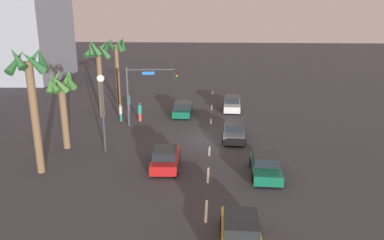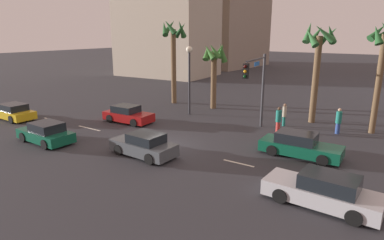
{
  "view_description": "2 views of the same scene",
  "coord_description": "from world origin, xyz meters",
  "px_view_note": "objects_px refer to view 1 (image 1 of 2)",
  "views": [
    {
      "loc": [
        -29.25,
        -0.37,
        10.12
      ],
      "look_at": [
        0.8,
        1.57,
        1.43
      ],
      "focal_mm": 34.37,
      "sensor_mm": 36.0,
      "label": 1
    },
    {
      "loc": [
        12.55,
        -15.6,
        7.01
      ],
      "look_at": [
        0.5,
        2.56,
        1.21
      ],
      "focal_mm": 30.75,
      "sensor_mm": 36.0,
      "label": 2
    }
  ],
  "objects_px": {
    "pedestrian_2": "(121,112)",
    "building_0": "(10,4)",
    "car_0": "(241,234)",
    "palm_tree_3": "(31,85)",
    "streetlamp": "(102,98)",
    "palm_tree_1": "(99,61)",
    "car_3": "(232,104)",
    "car_2": "(265,166)",
    "traffic_signal": "(145,86)",
    "palm_tree_2": "(62,92)",
    "car_1": "(165,158)",
    "pedestrian_0": "(128,102)",
    "car_4": "(234,132)",
    "pedestrian_1": "(140,111)",
    "car_5": "(183,109)",
    "palm_tree_0": "(117,55)"
  },
  "relations": [
    {
      "from": "pedestrian_2",
      "to": "building_0",
      "type": "distance_m",
      "value": 34.72
    },
    {
      "from": "car_0",
      "to": "palm_tree_3",
      "type": "relative_size",
      "value": 0.53
    },
    {
      "from": "streetlamp",
      "to": "palm_tree_1",
      "type": "bearing_deg",
      "value": 18.05
    },
    {
      "from": "streetlamp",
      "to": "palm_tree_1",
      "type": "relative_size",
      "value": 0.75
    },
    {
      "from": "car_3",
      "to": "pedestrian_2",
      "type": "relative_size",
      "value": 2.68
    },
    {
      "from": "car_0",
      "to": "building_0",
      "type": "distance_m",
      "value": 55.84
    },
    {
      "from": "car_0",
      "to": "palm_tree_1",
      "type": "distance_m",
      "value": 25.21
    },
    {
      "from": "streetlamp",
      "to": "palm_tree_1",
      "type": "xyz_separation_m",
      "value": [
        9.79,
        3.19,
        1.49
      ]
    },
    {
      "from": "car_2",
      "to": "traffic_signal",
      "type": "relative_size",
      "value": 0.75
    },
    {
      "from": "car_2",
      "to": "palm_tree_2",
      "type": "bearing_deg",
      "value": 74.42
    },
    {
      "from": "car_0",
      "to": "car_1",
      "type": "height_order",
      "value": "car_1"
    },
    {
      "from": "car_2",
      "to": "palm_tree_3",
      "type": "relative_size",
      "value": 0.5
    },
    {
      "from": "pedestrian_0",
      "to": "car_4",
      "type": "bearing_deg",
      "value": -128.24
    },
    {
      "from": "pedestrian_1",
      "to": "pedestrian_2",
      "type": "relative_size",
      "value": 1.05
    },
    {
      "from": "car_5",
      "to": "pedestrian_1",
      "type": "xyz_separation_m",
      "value": [
        -2.67,
        3.96,
        0.33
      ]
    },
    {
      "from": "car_4",
      "to": "traffic_signal",
      "type": "height_order",
      "value": "traffic_signal"
    },
    {
      "from": "pedestrian_2",
      "to": "palm_tree_0",
      "type": "height_order",
      "value": "palm_tree_0"
    },
    {
      "from": "pedestrian_1",
      "to": "palm_tree_1",
      "type": "xyz_separation_m",
      "value": [
        1.36,
        4.17,
        4.69
      ]
    },
    {
      "from": "car_4",
      "to": "pedestrian_1",
      "type": "distance_m",
      "value": 10.23
    },
    {
      "from": "palm_tree_0",
      "to": "palm_tree_1",
      "type": "height_order",
      "value": "palm_tree_1"
    },
    {
      "from": "car_3",
      "to": "pedestrian_1",
      "type": "bearing_deg",
      "value": 119.18
    },
    {
      "from": "palm_tree_2",
      "to": "palm_tree_3",
      "type": "relative_size",
      "value": 0.75
    },
    {
      "from": "car_0",
      "to": "traffic_signal",
      "type": "xyz_separation_m",
      "value": [
        18.39,
        7.68,
        3.16
      ]
    },
    {
      "from": "palm_tree_0",
      "to": "building_0",
      "type": "distance_m",
      "value": 28.35
    },
    {
      "from": "pedestrian_2",
      "to": "palm_tree_3",
      "type": "bearing_deg",
      "value": 169.4
    },
    {
      "from": "pedestrian_1",
      "to": "palm_tree_1",
      "type": "height_order",
      "value": "palm_tree_1"
    },
    {
      "from": "car_3",
      "to": "palm_tree_2",
      "type": "xyz_separation_m",
      "value": [
        -12.94,
        13.45,
        3.78
      ]
    },
    {
      "from": "palm_tree_0",
      "to": "palm_tree_2",
      "type": "bearing_deg",
      "value": 177.03
    },
    {
      "from": "palm_tree_1",
      "to": "car_0",
      "type": "bearing_deg",
      "value": -148.86
    },
    {
      "from": "pedestrian_1",
      "to": "pedestrian_2",
      "type": "distance_m",
      "value": 1.86
    },
    {
      "from": "car_0",
      "to": "palm_tree_2",
      "type": "xyz_separation_m",
      "value": [
        12.0,
        12.82,
        3.83
      ]
    },
    {
      "from": "car_1",
      "to": "pedestrian_0",
      "type": "bearing_deg",
      "value": 22.12
    },
    {
      "from": "car_1",
      "to": "traffic_signal",
      "type": "height_order",
      "value": "traffic_signal"
    },
    {
      "from": "car_1",
      "to": "palm_tree_1",
      "type": "distance_m",
      "value": 15.69
    },
    {
      "from": "car_5",
      "to": "car_3",
      "type": "bearing_deg",
      "value": -64.74
    },
    {
      "from": "car_1",
      "to": "car_5",
      "type": "xyz_separation_m",
      "value": [
        13.72,
        0.05,
        0.01
      ]
    },
    {
      "from": "car_0",
      "to": "pedestrian_2",
      "type": "height_order",
      "value": "pedestrian_2"
    },
    {
      "from": "car_5",
      "to": "palm_tree_1",
      "type": "xyz_separation_m",
      "value": [
        -1.31,
        8.13,
        5.02
      ]
    },
    {
      "from": "streetlamp",
      "to": "car_0",
      "type": "bearing_deg",
      "value": -139.83
    },
    {
      "from": "car_4",
      "to": "building_0",
      "type": "xyz_separation_m",
      "value": [
        28.51,
        33.75,
        11.01
      ]
    },
    {
      "from": "car_0",
      "to": "car_5",
      "type": "distance_m",
      "value": 22.93
    },
    {
      "from": "pedestrian_0",
      "to": "pedestrian_2",
      "type": "height_order",
      "value": "pedestrian_0"
    },
    {
      "from": "streetlamp",
      "to": "palm_tree_3",
      "type": "height_order",
      "value": "palm_tree_3"
    },
    {
      "from": "pedestrian_2",
      "to": "palm_tree_3",
      "type": "relative_size",
      "value": 0.21
    },
    {
      "from": "palm_tree_2",
      "to": "palm_tree_3",
      "type": "distance_m",
      "value": 4.85
    },
    {
      "from": "traffic_signal",
      "to": "pedestrian_2",
      "type": "height_order",
      "value": "traffic_signal"
    },
    {
      "from": "traffic_signal",
      "to": "car_1",
      "type": "bearing_deg",
      "value": -162.25
    },
    {
      "from": "palm_tree_2",
      "to": "palm_tree_0",
      "type": "bearing_deg",
      "value": -2.97
    },
    {
      "from": "streetlamp",
      "to": "palm_tree_0",
      "type": "xyz_separation_m",
      "value": [
        14.23,
        2.53,
        1.59
      ]
    },
    {
      "from": "streetlamp",
      "to": "pedestrian_0",
      "type": "height_order",
      "value": "streetlamp"
    }
  ]
}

